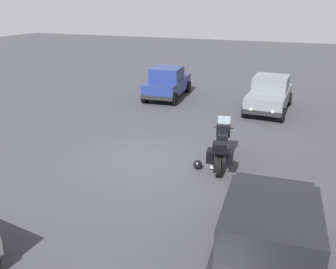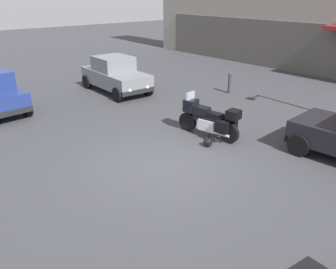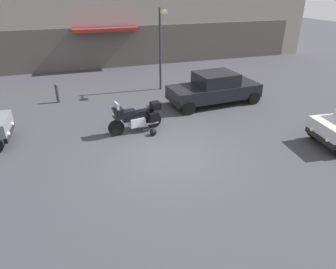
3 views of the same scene
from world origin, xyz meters
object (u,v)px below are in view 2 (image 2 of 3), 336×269
helmet (208,142)px  bollard_curbside (230,82)px  motorcycle (209,119)px  car_hatchback_near (115,75)px

helmet → bollard_curbside: size_ratio=0.29×
motorcycle → bollard_curbside: (-3.02, 4.56, -0.11)m
helmet → car_hatchback_near: 7.28m
motorcycle → car_hatchback_near: 6.65m
car_hatchback_near → bollard_curbside: 5.33m
motorcycle → helmet: motorcycle is taller
helmet → bollard_curbside: bearing=124.6°
motorcycle → helmet: size_ratio=8.04×
car_hatchback_near → bollard_curbside: bearing=49.2°
helmet → car_hatchback_near: (-7.15, 1.23, 0.67)m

